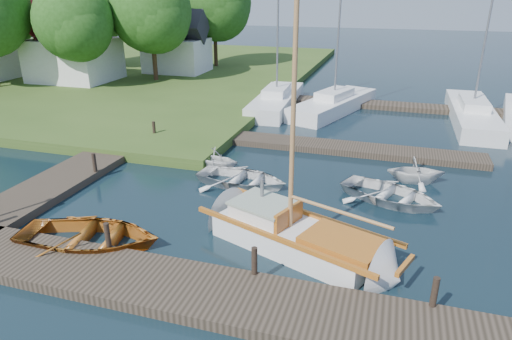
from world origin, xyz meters
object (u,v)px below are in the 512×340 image
(house_c, at_px, (177,47))
(tree_3, at_px, (151,10))
(mooring_post_1, at_px, (108,235))
(marina_boat_0, at_px, (277,99))
(tender_a, at_px, (242,176))
(dinghy, at_px, (88,233))
(marina_boat_1, at_px, (334,103))
(tender_c, at_px, (391,192))
(tender_d, at_px, (416,169))
(tree_2, at_px, (74,20))
(mooring_post_2, at_px, (254,261))
(tender_b, at_px, (217,157))
(mooring_post_5, at_px, (154,129))
(mooring_post_3, at_px, (435,292))
(sailboat, at_px, (300,239))
(tree_4, at_px, (92,0))
(marina_boat_3, at_px, (472,112))
(tree_5, at_px, (4,11))
(house_a, at_px, (73,49))
(tree_7, at_px, (214,2))
(mooring_post_4, at_px, (94,163))

(house_c, xyz_separation_m, tree_3, (0.00, -3.95, 3.23))
(mooring_post_1, distance_m, marina_boat_0, 18.87)
(tender_a, bearing_deg, dinghy, 158.50)
(marina_boat_1, height_order, tree_3, marina_boat_1)
(tender_c, xyz_separation_m, tender_d, (0.91, 2.15, 0.21))
(house_c, xyz_separation_m, tree_2, (-4.00, -7.95, 2.67))
(mooring_post_2, xyz_separation_m, marina_boat_1, (-0.59, 18.94, -0.13))
(tender_b, distance_m, marina_boat_1, 11.94)
(mooring_post_2, xyz_separation_m, tree_3, (-15.50, 23.05, 5.11))
(mooring_post_5, relative_size, tender_c, 0.21)
(mooring_post_3, bearing_deg, dinghy, 178.27)
(tender_b, relative_size, tender_d, 0.90)
(tender_c, bearing_deg, sailboat, 172.46)
(mooring_post_3, relative_size, tender_d, 0.35)
(mooring_post_1, xyz_separation_m, house_c, (-11.00, 27.00, 1.88))
(tree_4, bearing_deg, mooring_post_5, -48.66)
(marina_boat_3, xyz_separation_m, tree_5, (-39.05, 6.06, 4.84))
(mooring_post_2, relative_size, mooring_post_5, 1.00)
(house_a, distance_m, tree_2, 3.61)
(tree_7, bearing_deg, marina_boat_1, -43.18)
(sailboat, relative_size, tender_b, 4.81)
(tree_2, xyz_separation_m, tree_4, (-4.00, 8.00, 1.12))
(mooring_post_2, xyz_separation_m, mooring_post_5, (-8.50, 10.00, 0.00))
(tender_b, bearing_deg, tree_3, 43.91)
(tender_c, relative_size, tree_3, 0.43)
(house_c, distance_m, tree_7, 5.79)
(tender_a, bearing_deg, marina_boat_3, -32.10)
(tender_c, bearing_deg, mooring_post_5, 95.84)
(mooring_post_4, bearing_deg, dinghy, -56.71)
(mooring_post_1, bearing_deg, house_a, 128.99)
(mooring_post_5, xyz_separation_m, tree_3, (-7.00, 13.05, 5.11))
(mooring_post_1, bearing_deg, dinghy, 161.82)
(dinghy, relative_size, tender_d, 1.95)
(mooring_post_3, relative_size, house_c, 0.15)
(mooring_post_5, xyz_separation_m, tender_a, (6.07, -3.89, -0.31))
(dinghy, bearing_deg, tree_4, 24.17)
(mooring_post_1, distance_m, marina_boat_3, 22.49)
(house_c, bearing_deg, tree_7, 63.69)
(tender_c, bearing_deg, tree_2, 83.93)
(mooring_post_3, distance_m, sailboat, 4.24)
(mooring_post_5, bearing_deg, tree_2, 140.55)
(marina_boat_3, relative_size, house_c, 2.40)
(sailboat, bearing_deg, mooring_post_1, -137.94)
(house_c, bearing_deg, tree_3, -89.97)
(tender_d, xyz_separation_m, marina_boat_3, (3.31, 10.51, -0.02))
(mooring_post_3, relative_size, dinghy, 0.18)
(mooring_post_3, distance_m, marina_boat_1, 19.61)
(mooring_post_3, height_order, sailboat, sailboat)
(tender_a, bearing_deg, tree_5, 62.57)
(tender_d, xyz_separation_m, marina_boat_1, (-4.83, 10.45, -0.03))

